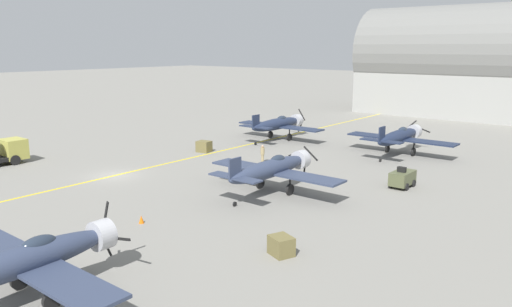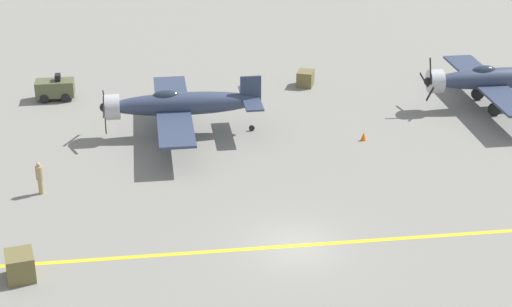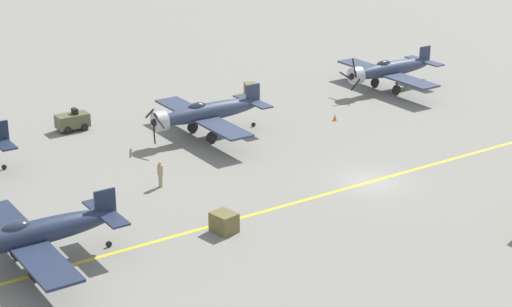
{
  "view_description": "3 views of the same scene",
  "coord_description": "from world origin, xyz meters",
  "views": [
    {
      "loc": [
        37.92,
        -26.14,
        11.52
      ],
      "look_at": [
        10.79,
        7.31,
        2.32
      ],
      "focal_mm": 35.0,
      "sensor_mm": 36.0,
      "label": 1
    },
    {
      "loc": [
        -35.04,
        6.69,
        20.88
      ],
      "look_at": [
        5.78,
        1.13,
        2.36
      ],
      "focal_mm": 60.0,
      "sensor_mm": 36.0,
      "label": 2
    },
    {
      "loc": [
        -41.31,
        37.24,
        22.61
      ],
      "look_at": [
        4.51,
        6.65,
        2.07
      ],
      "focal_mm": 60.0,
      "sensor_mm": 36.0,
      "label": 3
    }
  ],
  "objects": [
    {
      "name": "airplane_near_right",
      "position": [
        16.45,
        -16.37,
        2.01
      ],
      "size": [
        12.0,
        9.98,
        3.72
      ],
      "rotation": [
        0.0,
        0.0,
        0.06
      ],
      "color": "#313B55",
      "rests_on": "ground"
    },
    {
      "name": "supply_crate_by_tanker",
      "position": [
        -1.11,
        12.73,
        0.62
      ],
      "size": [
        1.68,
        1.49,
        1.23
      ],
      "primitive_type": "cube",
      "rotation": [
        0.0,
        0.0,
        0.19
      ],
      "color": "brown",
      "rests_on": "ground"
    },
    {
      "name": "ground_crew_walking",
      "position": [
        7.34,
        12.62,
        1.0
      ],
      "size": [
        0.4,
        0.4,
        1.84
      ],
      "color": "tan",
      "rests_on": "ground"
    },
    {
      "name": "traffic_cone",
      "position": [
        12.07,
        -6.43,
        0.28
      ],
      "size": [
        0.36,
        0.36,
        0.55
      ],
      "primitive_type": "cone",
      "color": "orange",
      "rests_on": "ground"
    },
    {
      "name": "airplane_mid_right",
      "position": [
        14.53,
        4.77,
        2.01
      ],
      "size": [
        12.0,
        9.98,
        3.65
      ],
      "rotation": [
        0.0,
        0.0,
        0.15
      ],
      "color": "#323C55",
      "rests_on": "ground"
    },
    {
      "name": "ground_plane",
      "position": [
        0.0,
        0.0,
        0.0
      ],
      "size": [
        400.0,
        400.0,
        0.0
      ],
      "primitive_type": "plane",
      "color": "gray"
    },
    {
      "name": "taxiway_stripe",
      "position": [
        0.0,
        0.0,
        0.0
      ],
      "size": [
        0.3,
        160.0,
        0.01
      ],
      "primitive_type": "cube",
      "color": "yellow",
      "rests_on": "ground"
    },
    {
      "name": "airplane_far_center",
      "position": [
        0.87,
        24.0,
        2.01
      ],
      "size": [
        12.0,
        9.98,
        3.65
      ],
      "rotation": [
        0.0,
        0.0,
        -0.16
      ],
      "color": "#222C46",
      "rests_on": "ground"
    },
    {
      "name": "tow_tractor",
      "position": [
        22.02,
        12.95,
        0.79
      ],
      "size": [
        1.57,
        2.6,
        1.79
      ],
      "color": "#515638",
      "rests_on": "ground"
    },
    {
      "name": "supply_crate_mid_lane",
      "position": [
        22.4,
        -4.73,
        0.55
      ],
      "size": [
        1.63,
        1.51,
        1.1
      ],
      "primitive_type": "cube",
      "rotation": [
        0.0,
        0.0,
        -0.37
      ],
      "color": "brown",
      "rests_on": "ground"
    }
  ]
}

